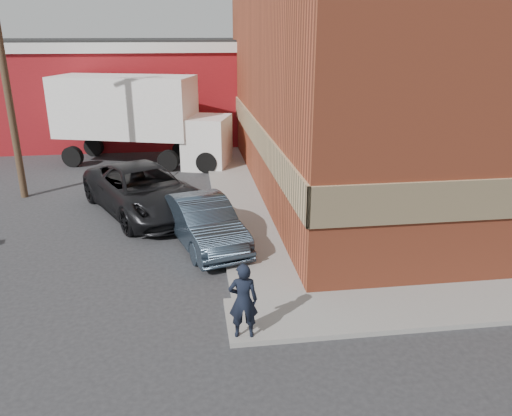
{
  "coord_description": "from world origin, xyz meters",
  "views": [
    {
      "loc": [
        -1.15,
        -10.32,
        6.07
      ],
      "look_at": [
        0.62,
        2.48,
        1.45
      ],
      "focal_mm": 35.0,
      "sensor_mm": 36.0,
      "label": 1
    }
  ],
  "objects_px": {
    "sedan": "(204,222)",
    "box_truck": "(142,114)",
    "man": "(243,301)",
    "suv_a": "(144,190)",
    "warehouse": "(101,90)",
    "utility_pole": "(4,70)",
    "brick_building": "(430,67)"
  },
  "relations": [
    {
      "from": "sedan",
      "to": "box_truck",
      "type": "height_order",
      "value": "box_truck"
    },
    {
      "from": "sedan",
      "to": "box_truck",
      "type": "relative_size",
      "value": 0.5
    },
    {
      "from": "man",
      "to": "suv_a",
      "type": "height_order",
      "value": "man"
    },
    {
      "from": "brick_building",
      "to": "sedan",
      "type": "distance_m",
      "value": 11.5
    },
    {
      "from": "man",
      "to": "box_truck",
      "type": "relative_size",
      "value": 0.19
    },
    {
      "from": "man",
      "to": "sedan",
      "type": "xyz_separation_m",
      "value": [
        -0.6,
        5.06,
        -0.23
      ]
    },
    {
      "from": "warehouse",
      "to": "box_truck",
      "type": "bearing_deg",
      "value": -66.89
    },
    {
      "from": "brick_building",
      "to": "suv_a",
      "type": "bearing_deg",
      "value": -167.87
    },
    {
      "from": "utility_pole",
      "to": "box_truck",
      "type": "xyz_separation_m",
      "value": [
        4.26,
        4.53,
        -2.38
      ]
    },
    {
      "from": "box_truck",
      "to": "suv_a",
      "type": "bearing_deg",
      "value": -68.66
    },
    {
      "from": "man",
      "to": "suv_a",
      "type": "relative_size",
      "value": 0.27
    },
    {
      "from": "warehouse",
      "to": "man",
      "type": "bearing_deg",
      "value": -74.94
    },
    {
      "from": "sedan",
      "to": "brick_building",
      "type": "bearing_deg",
      "value": 14.21
    },
    {
      "from": "warehouse",
      "to": "utility_pole",
      "type": "distance_m",
      "value": 11.27
    },
    {
      "from": "utility_pole",
      "to": "man",
      "type": "height_order",
      "value": "utility_pole"
    },
    {
      "from": "sedan",
      "to": "suv_a",
      "type": "relative_size",
      "value": 0.72
    },
    {
      "from": "warehouse",
      "to": "utility_pole",
      "type": "bearing_deg",
      "value": -97.77
    },
    {
      "from": "warehouse",
      "to": "utility_pole",
      "type": "xyz_separation_m",
      "value": [
        -1.5,
        -11.0,
        1.93
      ]
    },
    {
      "from": "utility_pole",
      "to": "box_truck",
      "type": "relative_size",
      "value": 1.04
    },
    {
      "from": "warehouse",
      "to": "suv_a",
      "type": "xyz_separation_m",
      "value": [
        3.25,
        -13.42,
        -1.98
      ]
    },
    {
      "from": "brick_building",
      "to": "suv_a",
      "type": "xyz_separation_m",
      "value": [
        -11.25,
        -2.42,
        -3.85
      ]
    },
    {
      "from": "man",
      "to": "box_truck",
      "type": "distance_m",
      "value": 15.45
    },
    {
      "from": "brick_building",
      "to": "suv_a",
      "type": "distance_m",
      "value": 12.13
    },
    {
      "from": "brick_building",
      "to": "box_truck",
      "type": "relative_size",
      "value": 2.11
    },
    {
      "from": "brick_building",
      "to": "utility_pole",
      "type": "relative_size",
      "value": 2.03
    },
    {
      "from": "brick_building",
      "to": "suv_a",
      "type": "height_order",
      "value": "brick_building"
    },
    {
      "from": "brick_building",
      "to": "sedan",
      "type": "xyz_separation_m",
      "value": [
        -9.3,
        -5.49,
        -3.97
      ]
    },
    {
      "from": "box_truck",
      "to": "warehouse",
      "type": "bearing_deg",
      "value": 130.47
    },
    {
      "from": "sedan",
      "to": "box_truck",
      "type": "distance_m",
      "value": 10.44
    },
    {
      "from": "utility_pole",
      "to": "suv_a",
      "type": "bearing_deg",
      "value": -27.04
    },
    {
      "from": "sedan",
      "to": "box_truck",
      "type": "bearing_deg",
      "value": 87.35
    },
    {
      "from": "brick_building",
      "to": "sedan",
      "type": "height_order",
      "value": "brick_building"
    }
  ]
}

